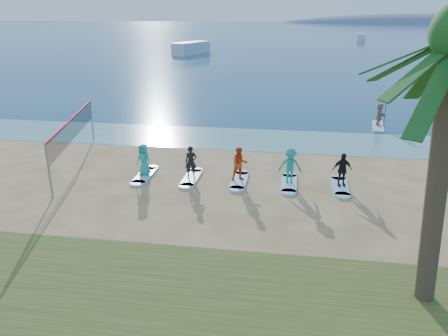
# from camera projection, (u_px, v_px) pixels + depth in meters

# --- Properties ---
(ground) EXTENTS (600.00, 600.00, 0.00)m
(ground) POSITION_uv_depth(u_px,v_px,m) (219.00, 210.00, 17.65)
(ground) COLOR tan
(ground) RESTS_ON ground
(shallow_water) EXTENTS (600.00, 600.00, 0.00)m
(shallow_water) POSITION_uv_depth(u_px,v_px,m) (246.00, 139.00, 27.40)
(shallow_water) COLOR teal
(shallow_water) RESTS_ON ground
(ocean) EXTENTS (600.00, 600.00, 0.00)m
(ocean) POSITION_uv_depth(u_px,v_px,m) (288.00, 32.00, 166.31)
(ocean) COLOR navy
(ocean) RESTS_ON ground
(island_ridge) EXTENTS (220.00, 56.00, 18.00)m
(island_ridge) POSITION_uv_depth(u_px,v_px,m) (439.00, 23.00, 282.68)
(island_ridge) COLOR slate
(island_ridge) RESTS_ON ground
(volleyball_net) EXTENTS (2.21, 8.84, 2.50)m
(volleyball_net) POSITION_uv_depth(u_px,v_px,m) (73.00, 129.00, 22.33)
(volleyball_net) COLOR gray
(volleyball_net) RESTS_ON ground
(paddleboard) EXTENTS (1.10, 3.07, 0.12)m
(paddleboard) POSITION_uv_depth(u_px,v_px,m) (378.00, 126.00, 30.19)
(paddleboard) COLOR silver
(paddleboard) RESTS_ON ground
(paddleboarder) EXTENTS (0.58, 1.46, 1.54)m
(paddleboarder) POSITION_uv_depth(u_px,v_px,m) (380.00, 115.00, 29.91)
(paddleboarder) COLOR tan
(paddleboarder) RESTS_ON paddleboard
(boat_offshore_a) EXTENTS (5.66, 9.11, 2.18)m
(boat_offshore_a) POSITION_uv_depth(u_px,v_px,m) (191.00, 54.00, 80.50)
(boat_offshore_a) COLOR silver
(boat_offshore_a) RESTS_ON ground
(boat_offshore_b) EXTENTS (2.84, 5.97, 1.68)m
(boat_offshore_b) POSITION_uv_depth(u_px,v_px,m) (361.00, 40.00, 118.71)
(boat_offshore_b) COLOR silver
(boat_offshore_b) RESTS_ON ground
(surfboard_0) EXTENTS (0.70, 2.20, 0.09)m
(surfboard_0) POSITION_uv_depth(u_px,v_px,m) (145.00, 175.00, 21.27)
(surfboard_0) COLOR #9AD9EE
(surfboard_0) RESTS_ON ground
(student_0) EXTENTS (0.87, 0.71, 1.53)m
(student_0) POSITION_uv_depth(u_px,v_px,m) (144.00, 160.00, 21.00)
(student_0) COLOR teal
(student_0) RESTS_ON surfboard_0
(surfboard_1) EXTENTS (0.70, 2.20, 0.09)m
(surfboard_1) POSITION_uv_depth(u_px,v_px,m) (191.00, 178.00, 20.94)
(surfboard_1) COLOR #9AD9EE
(surfboard_1) RESTS_ON ground
(student_1) EXTENTS (0.61, 0.46, 1.52)m
(student_1) POSITION_uv_depth(u_px,v_px,m) (191.00, 162.00, 20.66)
(student_1) COLOR black
(student_1) RESTS_ON surfboard_1
(surfboard_2) EXTENTS (0.70, 2.20, 0.09)m
(surfboard_2) POSITION_uv_depth(u_px,v_px,m) (239.00, 181.00, 20.60)
(surfboard_2) COLOR #9AD9EE
(surfboard_2) RESTS_ON ground
(student_2) EXTENTS (0.93, 0.83, 1.59)m
(student_2) POSITION_uv_depth(u_px,v_px,m) (240.00, 164.00, 20.31)
(student_2) COLOR #DA4617
(student_2) RESTS_ON surfboard_2
(surfboard_3) EXTENTS (0.70, 2.20, 0.09)m
(surfboard_3) POSITION_uv_depth(u_px,v_px,m) (289.00, 183.00, 20.26)
(surfboard_3) COLOR #9AD9EE
(surfboard_3) RESTS_ON ground
(student_3) EXTENTS (1.07, 0.62, 1.65)m
(student_3) POSITION_uv_depth(u_px,v_px,m) (290.00, 166.00, 19.97)
(student_3) COLOR teal
(student_3) RESTS_ON surfboard_3
(surfboard_4) EXTENTS (0.70, 2.20, 0.09)m
(surfboard_4) POSITION_uv_depth(u_px,v_px,m) (340.00, 186.00, 19.93)
(surfboard_4) COLOR #9AD9EE
(surfboard_4) RESTS_ON ground
(student_4) EXTENTS (0.97, 0.60, 1.54)m
(student_4) POSITION_uv_depth(u_px,v_px,m) (342.00, 170.00, 19.65)
(student_4) COLOR black
(student_4) RESTS_ON surfboard_4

